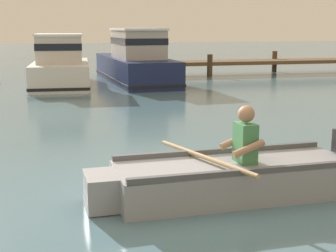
% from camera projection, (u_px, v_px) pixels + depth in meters
% --- Properties ---
extents(ground_plane, '(120.00, 120.00, 0.00)m').
position_uv_depth(ground_plane, '(167.00, 189.00, 6.62)').
color(ground_plane, slate).
extents(wooden_dock, '(12.13, 1.64, 1.21)m').
position_uv_depth(wooden_dock, '(244.00, 62.00, 22.48)').
color(wooden_dock, brown).
rests_on(wooden_dock, ground).
extents(rowboat_with_person, '(3.71, 1.90, 1.19)m').
position_uv_depth(rowboat_with_person, '(229.00, 177.00, 6.33)').
color(rowboat_with_person, gray).
rests_on(rowboat_with_person, ground).
extents(moored_boat_white, '(2.33, 4.94, 1.92)m').
position_uv_depth(moored_boat_white, '(61.00, 67.00, 17.90)').
color(moored_boat_white, white).
rests_on(moored_boat_white, ground).
extents(moored_boat_navy, '(2.47, 6.84, 2.11)m').
position_uv_depth(moored_boat_navy, '(136.00, 62.00, 19.25)').
color(moored_boat_navy, '#19234C').
rests_on(moored_boat_navy, ground).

